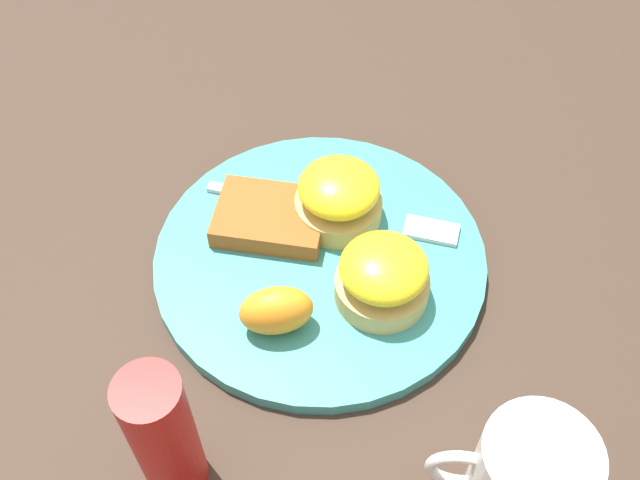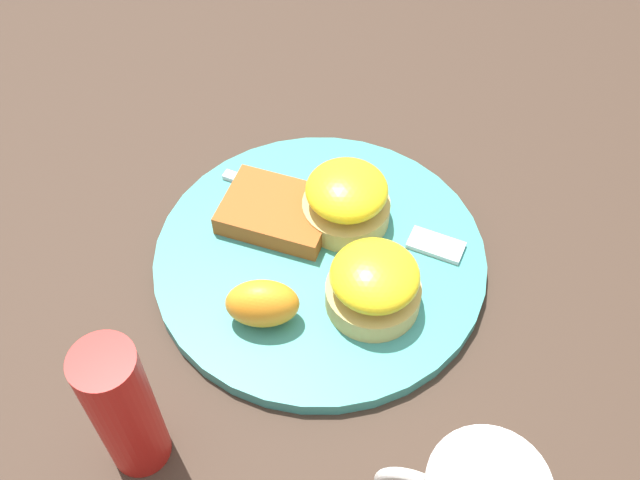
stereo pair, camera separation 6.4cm
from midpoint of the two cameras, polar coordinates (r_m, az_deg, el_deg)
ground_plane at (r=0.67m, az=2.74°, el=-1.96°), size 1.10×1.10×0.00m
plate at (r=0.66m, az=2.77°, el=-1.61°), size 0.29×0.29×0.01m
sandwich_benedict_left at (r=0.61m, az=7.15°, el=-3.56°), size 0.08×0.08×0.06m
sandwich_benedict_right at (r=0.67m, az=4.80°, el=2.96°), size 0.08×0.08×0.06m
hashbrown_patty at (r=0.68m, az=-0.55°, el=2.02°), size 0.10×0.07×0.02m
orange_wedge at (r=0.60m, az=-1.37°, el=-5.08°), size 0.07×0.05×0.04m
fork at (r=0.68m, az=5.38°, el=1.51°), size 0.24×0.05×0.00m
condiment_bottle at (r=0.53m, az=-11.34°, el=-12.81°), size 0.04×0.04×0.14m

